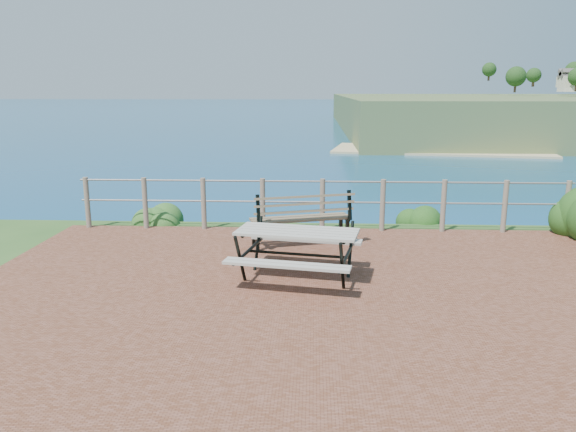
{
  "coord_description": "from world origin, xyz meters",
  "views": [
    {
      "loc": [
        -0.17,
        -7.22,
        2.69
      ],
      "look_at": [
        -0.57,
        1.33,
        0.75
      ],
      "focal_mm": 35.0,
      "sensor_mm": 36.0,
      "label": 1
    }
  ],
  "objects": [
    {
      "name": "ground",
      "position": [
        0.0,
        0.0,
        0.0
      ],
      "size": [
        10.0,
        7.0,
        0.12
      ],
      "primitive_type": "cube",
      "color": "brown",
      "rests_on": "ground"
    },
    {
      "name": "ocean",
      "position": [
        0.0,
        200.0,
        0.0
      ],
      "size": [
        1200.0,
        1200.0,
        0.0
      ],
      "primitive_type": "plane",
      "color": "#15557F",
      "rests_on": "ground"
    },
    {
      "name": "safety_railing",
      "position": [
        0.0,
        3.35,
        0.57
      ],
      "size": [
        9.4,
        0.1,
        1.0
      ],
      "color": "#6B5B4C",
      "rests_on": "ground"
    },
    {
      "name": "picnic_table",
      "position": [
        -0.4,
        0.46,
        0.46
      ],
      "size": [
        1.8,
        1.46,
        0.72
      ],
      "rotation": [
        0.0,
        0.0,
        -0.19
      ],
      "color": "gray",
      "rests_on": "ground"
    },
    {
      "name": "park_bench",
      "position": [
        -0.39,
        2.26,
        0.65
      ],
      "size": [
        1.79,
        0.95,
        0.98
      ],
      "rotation": [
        0.0,
        0.0,
        0.31
      ],
      "color": "brown",
      "rests_on": "ground"
    },
    {
      "name": "shrub_lip_west",
      "position": [
        -3.42,
        3.97,
        0.0
      ],
      "size": [
        0.81,
        0.81,
        0.57
      ],
      "primitive_type": "ellipsoid",
      "color": "#295A21",
      "rests_on": "ground"
    },
    {
      "name": "shrub_lip_east",
      "position": [
        1.99,
        4.24,
        0.0
      ],
      "size": [
        0.71,
        0.71,
        0.42
      ],
      "primitive_type": "ellipsoid",
      "color": "#1F4013",
      "rests_on": "ground"
    }
  ]
}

